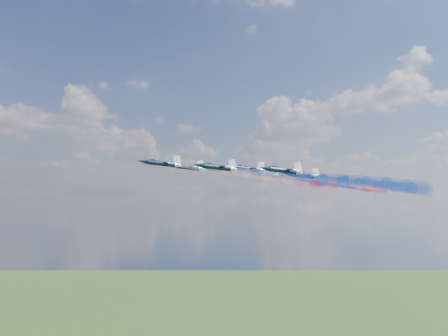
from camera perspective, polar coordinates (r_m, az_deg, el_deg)
jet_lead at (r=147.91m, az=-6.49°, el=0.47°), size 15.06×13.48×4.89m
trail_lead at (r=156.08m, az=2.36°, el=-0.54°), size 38.50×16.42×7.85m
jet_inner_left at (r=141.25m, az=-0.72°, el=0.08°), size 15.06×13.48×4.89m
trail_inner_left at (r=151.75m, az=8.10°, el=-0.94°), size 38.50×16.42×7.85m
jet_inner_right at (r=162.65m, az=-3.84°, el=0.08°), size 15.06×13.48×4.89m
trail_inner_right at (r=171.72m, az=4.10°, el=-0.82°), size 38.50×16.42×7.85m
jet_outer_left at (r=137.50m, az=6.11°, el=-0.24°), size 15.06×13.48×4.89m
trail_outer_left at (r=150.55m, az=14.54°, el=-1.24°), size 38.50×16.42×7.85m
jet_center_third at (r=157.49m, az=2.50°, el=-0.10°), size 15.06×13.48×4.89m
trail_center_third at (r=169.03m, az=10.23°, el=-1.00°), size 38.50×16.42×7.85m
jet_outer_right at (r=177.48m, az=-0.46°, el=-0.18°), size 15.06×13.48×4.89m
trail_outer_right at (r=187.75m, az=6.65°, el=-0.99°), size 38.50×16.42×7.85m
jet_rear_left at (r=154.42m, az=8.10°, el=-0.76°), size 15.06×13.48×4.89m
trail_rear_left at (r=168.02m, az=15.51°, el=-1.61°), size 38.50×16.42×7.85m
jet_rear_right at (r=169.73m, az=4.32°, el=-0.69°), size 15.06×13.48×4.89m
trail_rear_right at (r=181.86m, az=11.40°, el=-1.49°), size 38.50×16.42×7.85m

